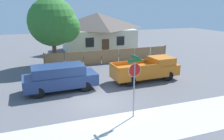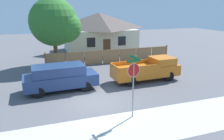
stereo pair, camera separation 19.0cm
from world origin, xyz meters
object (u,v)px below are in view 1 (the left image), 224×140
Objects in this scene: oak_tree at (55,23)px; red_suv at (60,77)px; orange_pickup at (147,69)px; house at (98,31)px; stop_sign at (134,77)px.

red_suv is at bearing -94.55° from oak_tree.
orange_pickup is at bearing -2.31° from red_suv.
oak_tree reaches higher than orange_pickup.
house is 2.77× the size of stop_sign.
orange_pickup is at bearing -48.60° from oak_tree.
orange_pickup is (6.84, 0.01, -0.09)m from red_suv.
house is 8.71m from oak_tree.
oak_tree is at bearing 83.06° from red_suv.
oak_tree reaches higher than house.
house is 1.40× the size of oak_tree.
oak_tree reaches higher than stop_sign.
red_suv is (-0.57, -7.12, -3.21)m from oak_tree.
stop_sign reaches higher than red_suv.
stop_sign is (-3.34, -18.49, -0.34)m from house.
orange_pickup is at bearing -88.67° from house.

